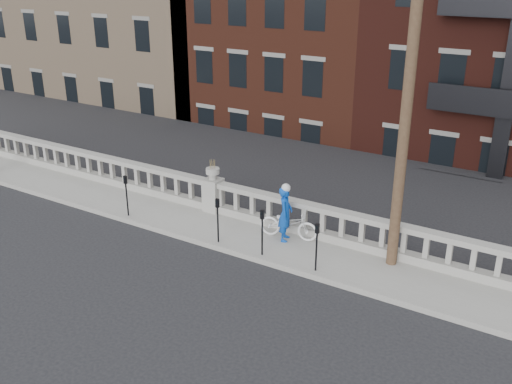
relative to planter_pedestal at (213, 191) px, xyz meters
The scene contains 12 objects.
ground 4.04m from the planter_pedestal, 90.00° to the right, with size 120.00×120.00×0.00m, color black.
sidewalk 1.21m from the planter_pedestal, 90.00° to the right, with size 32.00×2.20×0.15m, color gray.
balustrade 0.19m from the planter_pedestal, ahead, with size 28.00×0.34×1.03m.
planter_pedestal is the anchor object (origin of this frame).
lower_level 19.19m from the planter_pedestal, 88.31° to the left, with size 80.00×44.00×20.80m.
utility_pole 7.61m from the planter_pedestal, ahead, with size 1.60×0.28×10.00m.
parking_meter_a 2.77m from the planter_pedestal, 139.44° to the right, with size 0.10×0.09×1.36m.
parking_meter_b 2.33m from the planter_pedestal, 50.81° to the right, with size 0.10×0.09×1.36m.
parking_meter_c 3.47m from the planter_pedestal, 31.24° to the right, with size 0.10×0.09×1.36m.
parking_meter_d 4.97m from the planter_pedestal, 21.24° to the right, with size 0.10×0.09×1.36m.
bicycle 3.12m from the planter_pedestal, ahead, with size 0.61×1.76×0.92m, color white.
cyclist 3.12m from the planter_pedestal, 11.77° to the right, with size 0.60×0.40×1.65m, color #0B43B0.
Camera 1 is at (10.31, -9.95, 7.72)m, focal length 40.00 mm.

